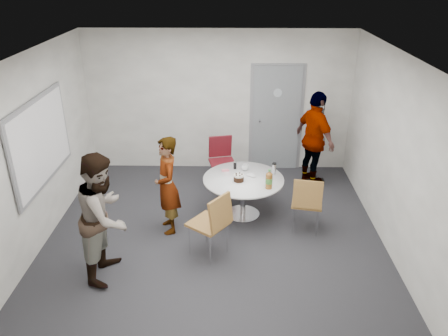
{
  "coord_description": "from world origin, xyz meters",
  "views": [
    {
      "loc": [
        0.25,
        -5.51,
        3.77
      ],
      "look_at": [
        0.14,
        0.25,
        1.03
      ],
      "focal_mm": 35.0,
      "sensor_mm": 36.0,
      "label": 1
    }
  ],
  "objects_px": {
    "chair_near_left": "(214,220)",
    "person_left": "(104,216)",
    "person_right": "(315,139)",
    "table": "(245,184)",
    "whiteboard": "(41,141)",
    "chair_far": "(221,156)",
    "person_main": "(167,186)",
    "chair_near_right": "(307,200)",
    "door": "(276,119)"
  },
  "relations": [
    {
      "from": "whiteboard",
      "to": "chair_near_left",
      "type": "xyz_separation_m",
      "value": [
        2.47,
        -0.67,
        -0.85
      ]
    },
    {
      "from": "whiteboard",
      "to": "person_main",
      "type": "relative_size",
      "value": 1.25
    },
    {
      "from": "person_left",
      "to": "chair_near_left",
      "type": "bearing_deg",
      "value": -69.94
    },
    {
      "from": "door",
      "to": "chair_near_right",
      "type": "xyz_separation_m",
      "value": [
        0.28,
        -2.33,
        -0.46
      ]
    },
    {
      "from": "door",
      "to": "chair_far",
      "type": "bearing_deg",
      "value": -143.67
    },
    {
      "from": "chair_near_left",
      "to": "person_left",
      "type": "bearing_deg",
      "value": 141.18
    },
    {
      "from": "table",
      "to": "person_left",
      "type": "distance_m",
      "value": 2.35
    },
    {
      "from": "chair_near_left",
      "to": "person_right",
      "type": "distance_m",
      "value": 2.88
    },
    {
      "from": "chair_near_right",
      "to": "person_left",
      "type": "relative_size",
      "value": 0.54
    },
    {
      "from": "table",
      "to": "person_right",
      "type": "distance_m",
      "value": 1.77
    },
    {
      "from": "person_left",
      "to": "whiteboard",
      "type": "bearing_deg",
      "value": 52.31
    },
    {
      "from": "person_left",
      "to": "person_right",
      "type": "distance_m",
      "value": 4.07
    },
    {
      "from": "door",
      "to": "chair_near_left",
      "type": "distance_m",
      "value": 3.18
    },
    {
      "from": "chair_near_left",
      "to": "person_right",
      "type": "relative_size",
      "value": 0.56
    },
    {
      "from": "chair_near_left",
      "to": "person_left",
      "type": "relative_size",
      "value": 0.57
    },
    {
      "from": "person_main",
      "to": "table",
      "type": "bearing_deg",
      "value": 92.85
    },
    {
      "from": "chair_near_right",
      "to": "door",
      "type": "bearing_deg",
      "value": 107.73
    },
    {
      "from": "whiteboard",
      "to": "chair_far",
      "type": "relative_size",
      "value": 2.05
    },
    {
      "from": "chair_far",
      "to": "person_main",
      "type": "distance_m",
      "value": 1.72
    },
    {
      "from": "person_main",
      "to": "person_left",
      "type": "bearing_deg",
      "value": -49.91
    },
    {
      "from": "person_main",
      "to": "person_left",
      "type": "distance_m",
      "value": 1.22
    },
    {
      "from": "chair_near_left",
      "to": "person_left",
      "type": "distance_m",
      "value": 1.43
    },
    {
      "from": "chair_near_right",
      "to": "whiteboard",
      "type": "bearing_deg",
      "value": -169.79
    },
    {
      "from": "chair_near_right",
      "to": "person_main",
      "type": "height_order",
      "value": "person_main"
    },
    {
      "from": "chair_far",
      "to": "person_right",
      "type": "relative_size",
      "value": 0.53
    },
    {
      "from": "whiteboard",
      "to": "chair_far",
      "type": "xyz_separation_m",
      "value": [
        2.53,
        1.52,
        -0.88
      ]
    },
    {
      "from": "whiteboard",
      "to": "table",
      "type": "bearing_deg",
      "value": 8.38
    },
    {
      "from": "table",
      "to": "chair_far",
      "type": "bearing_deg",
      "value": 110.0
    },
    {
      "from": "chair_near_left",
      "to": "chair_far",
      "type": "xyz_separation_m",
      "value": [
        0.05,
        2.19,
        -0.03
      ]
    },
    {
      "from": "table",
      "to": "chair_near_right",
      "type": "relative_size",
      "value": 1.38
    },
    {
      "from": "door",
      "to": "person_left",
      "type": "xyz_separation_m",
      "value": [
        -2.45,
        -3.31,
        -0.17
      ]
    },
    {
      "from": "chair_far",
      "to": "person_right",
      "type": "distance_m",
      "value": 1.71
    },
    {
      "from": "table",
      "to": "person_right",
      "type": "relative_size",
      "value": 0.73
    },
    {
      "from": "table",
      "to": "person_left",
      "type": "relative_size",
      "value": 0.74
    },
    {
      "from": "whiteboard",
      "to": "person_left",
      "type": "relative_size",
      "value": 1.11
    },
    {
      "from": "chair_far",
      "to": "person_right",
      "type": "height_order",
      "value": "person_right"
    },
    {
      "from": "table",
      "to": "chair_near_left",
      "type": "xyz_separation_m",
      "value": [
        -0.45,
        -1.1,
        0.02
      ]
    },
    {
      "from": "whiteboard",
      "to": "table",
      "type": "relative_size",
      "value": 1.49
    },
    {
      "from": "door",
      "to": "person_right",
      "type": "height_order",
      "value": "door"
    },
    {
      "from": "table",
      "to": "chair_near_left",
      "type": "height_order",
      "value": "table"
    },
    {
      "from": "chair_far",
      "to": "person_right",
      "type": "bearing_deg",
      "value": 170.32
    },
    {
      "from": "chair_near_right",
      "to": "chair_far",
      "type": "relative_size",
      "value": 1.0
    },
    {
      "from": "person_left",
      "to": "person_main",
      "type": "bearing_deg",
      "value": -27.05
    },
    {
      "from": "chair_near_right",
      "to": "chair_far",
      "type": "xyz_separation_m",
      "value": [
        -1.31,
        1.57,
        -0.0
      ]
    },
    {
      "from": "chair_far",
      "to": "chair_near_left",
      "type": "bearing_deg",
      "value": 75.74
    },
    {
      "from": "person_right",
      "to": "chair_near_right",
      "type": "bearing_deg",
      "value": 141.11
    },
    {
      "from": "door",
      "to": "table",
      "type": "distance_m",
      "value": 2.01
    },
    {
      "from": "chair_near_left",
      "to": "person_main",
      "type": "bearing_deg",
      "value": 83.21
    },
    {
      "from": "whiteboard",
      "to": "person_right",
      "type": "bearing_deg",
      "value": 21.01
    },
    {
      "from": "chair_near_right",
      "to": "chair_far",
      "type": "bearing_deg",
      "value": 140.78
    }
  ]
}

